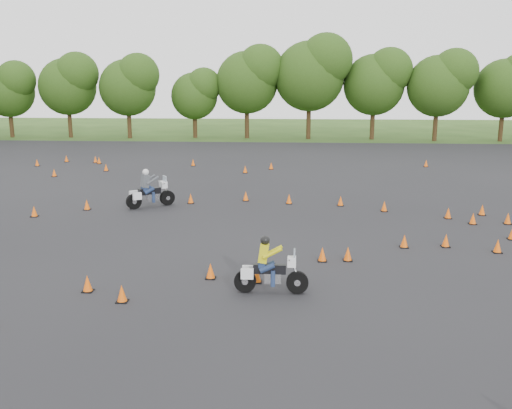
# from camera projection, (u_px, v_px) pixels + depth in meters

# --- Properties ---
(ground) EXTENTS (140.00, 140.00, 0.00)m
(ground) POSITION_uv_depth(u_px,v_px,m) (247.00, 269.00, 17.89)
(ground) COLOR #2D5119
(ground) RESTS_ON ground
(asphalt_pad) EXTENTS (62.00, 62.00, 0.00)m
(asphalt_pad) POSITION_uv_depth(u_px,v_px,m) (259.00, 222.00, 23.74)
(asphalt_pad) COLOR black
(asphalt_pad) RESTS_ON ground
(treeline) EXTENTS (86.70, 32.62, 10.96)m
(treeline) POSITION_uv_depth(u_px,v_px,m) (300.00, 93.00, 50.75)
(treeline) COLOR #264212
(treeline) RESTS_ON ground
(traffic_cones) EXTENTS (36.42, 33.20, 0.45)m
(traffic_cones) POSITION_uv_depth(u_px,v_px,m) (257.00, 219.00, 23.27)
(traffic_cones) COLOR #F85D0A
(traffic_cones) RESTS_ON asphalt_pad
(rider_grey) EXTENTS (2.33, 1.94, 1.81)m
(rider_grey) POSITION_uv_depth(u_px,v_px,m) (150.00, 188.00, 26.39)
(rider_grey) COLOR #44474C
(rider_grey) RESTS_ON ground
(rider_yellow) EXTENTS (2.07, 0.64, 1.60)m
(rider_yellow) POSITION_uv_depth(u_px,v_px,m) (271.00, 266.00, 15.69)
(rider_yellow) COLOR gold
(rider_yellow) RESTS_ON ground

